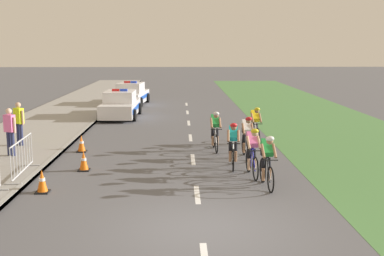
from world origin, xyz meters
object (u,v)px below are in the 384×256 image
at_px(police_car_second, 131,95).
at_px(cyclist_third, 233,144).
at_px(crowd_barrier_middle, 22,157).
at_px(traffic_cone_mid, 84,161).
at_px(spectator_middle, 10,129).
at_px(traffic_cone_near, 42,181).
at_px(cyclist_fifth, 215,130).
at_px(cyclist_lead, 267,160).
at_px(police_car_nearest, 120,105).
at_px(cyclist_fourth, 247,136).
at_px(cyclist_sixth, 255,125).
at_px(traffic_cone_far, 81,144).
at_px(cyclist_second, 252,151).
at_px(spectator_closest, 19,121).

bearing_deg(police_car_second, cyclist_third, -73.63).
relative_size(crowd_barrier_middle, traffic_cone_mid, 3.63).
bearing_deg(spectator_middle, traffic_cone_near, -61.14).
height_order(cyclist_fifth, police_car_second, police_car_second).
relative_size(traffic_cone_near, spectator_middle, 0.38).
bearing_deg(cyclist_lead, spectator_middle, 156.22).
bearing_deg(police_car_nearest, cyclist_third, -65.94).
height_order(cyclist_fourth, traffic_cone_mid, cyclist_fourth).
bearing_deg(cyclist_sixth, traffic_cone_near, -136.81).
height_order(cyclist_third, traffic_cone_far, cyclist_third).
bearing_deg(cyclist_second, cyclist_third, 113.55).
height_order(cyclist_fourth, crowd_barrier_middle, cyclist_fourth).
bearing_deg(traffic_cone_mid, police_car_second, 90.72).
bearing_deg(traffic_cone_near, police_car_second, 88.69).
bearing_deg(spectator_closest, police_car_second, 78.10).
height_order(cyclist_fifth, police_car_nearest, police_car_nearest).
height_order(traffic_cone_mid, traffic_cone_far, same).
relative_size(cyclist_sixth, traffic_cone_far, 2.69).
distance_m(cyclist_fourth, traffic_cone_far, 6.17).
bearing_deg(cyclist_fifth, cyclist_lead, -77.31).
distance_m(cyclist_second, crowd_barrier_middle, 6.90).
distance_m(cyclist_second, cyclist_fifth, 3.76).
bearing_deg(traffic_cone_near, cyclist_third, 24.95).
xyz_separation_m(cyclist_fifth, police_car_nearest, (-4.61, 8.61, -0.11)).
distance_m(cyclist_lead, spectator_closest, 10.20).
distance_m(police_car_second, traffic_cone_mid, 17.28).
relative_size(cyclist_fifth, spectator_closest, 1.03).
xyz_separation_m(cyclist_lead, police_car_second, (-5.70, 19.27, -0.11)).
relative_size(cyclist_lead, cyclist_sixth, 1.00).
distance_m(police_car_nearest, crowd_barrier_middle, 12.40).
relative_size(police_car_nearest, traffic_cone_far, 6.93).
bearing_deg(cyclist_fifth, spectator_closest, 175.29).
bearing_deg(cyclist_third, cyclist_sixth, 71.02).
xyz_separation_m(cyclist_second, cyclist_sixth, (0.85, 4.88, 0.00)).
bearing_deg(cyclist_fifth, spectator_middle, -170.95).
distance_m(traffic_cone_near, spectator_middle, 4.61).
relative_size(cyclist_lead, crowd_barrier_middle, 0.74).
distance_m(cyclist_fifth, police_car_second, 15.16).
bearing_deg(traffic_cone_mid, cyclist_fourth, 15.99).
bearing_deg(cyclist_fifth, cyclist_second, -76.89).
distance_m(cyclist_sixth, traffic_cone_mid, 7.34).
relative_size(police_car_nearest, spectator_closest, 2.65).
height_order(cyclist_second, cyclist_sixth, same).
relative_size(cyclist_fifth, traffic_cone_far, 2.69).
distance_m(cyclist_lead, police_car_nearest, 14.60).
xyz_separation_m(cyclist_third, police_car_nearest, (-5.00, 11.21, -0.11)).
relative_size(cyclist_lead, traffic_cone_mid, 2.69).
xyz_separation_m(cyclist_fourth, police_car_second, (-5.63, 15.72, -0.11)).
bearing_deg(cyclist_fifth, cyclist_sixth, 35.47).
xyz_separation_m(police_car_nearest, police_car_second, (-0.00, 5.83, 0.00)).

